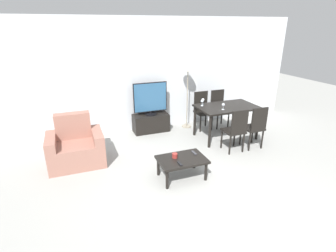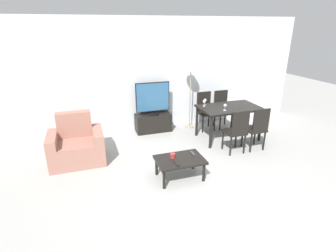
# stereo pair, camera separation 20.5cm
# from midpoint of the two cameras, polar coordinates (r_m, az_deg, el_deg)

# --- Properties ---
(ground_plane) EXTENTS (18.00, 18.00, 0.00)m
(ground_plane) POSITION_cam_midpoint_polar(r_m,az_deg,el_deg) (4.24, 10.00, -15.40)
(ground_plane) COLOR #9E9E99
(wall_back) EXTENTS (7.79, 0.06, 2.70)m
(wall_back) POSITION_cam_midpoint_polar(r_m,az_deg,el_deg) (6.55, -4.07, 10.98)
(wall_back) COLOR silver
(wall_back) RESTS_ON ground_plane
(armchair) EXTENTS (1.01, 0.76, 0.94)m
(armchair) POSITION_cam_midpoint_polar(r_m,az_deg,el_deg) (5.33, -20.46, -4.46)
(armchair) COLOR #9E6B5B
(armchair) RESTS_ON ground_plane
(tv_stand) EXTENTS (0.87, 0.41, 0.44)m
(tv_stand) POSITION_cam_midpoint_polar(r_m,az_deg,el_deg) (6.54, -4.65, 0.69)
(tv_stand) COLOR black
(tv_stand) RESTS_ON ground_plane
(tv) EXTENTS (0.83, 0.29, 0.79)m
(tv) POSITION_cam_midpoint_polar(r_m,az_deg,el_deg) (6.35, -4.81, 5.93)
(tv) COLOR black
(tv) RESTS_ON tv_stand
(coffee_table) EXTENTS (0.82, 0.55, 0.37)m
(coffee_table) POSITION_cam_midpoint_polar(r_m,az_deg,el_deg) (4.53, 1.73, -7.64)
(coffee_table) COLOR black
(coffee_table) RESTS_ON ground_plane
(dining_table) EXTENTS (1.37, 0.85, 0.77)m
(dining_table) POSITION_cam_midpoint_polar(r_m,az_deg,el_deg) (6.15, 11.76, 3.46)
(dining_table) COLOR black
(dining_table) RESTS_ON ground_plane
(dining_chair_near) EXTENTS (0.40, 0.40, 0.94)m
(dining_chair_near) POSITION_cam_midpoint_polar(r_m,az_deg,el_deg) (5.50, 13.53, -0.58)
(dining_chair_near) COLOR black
(dining_chair_near) RESTS_ON ground_plane
(dining_chair_far) EXTENTS (0.40, 0.40, 0.94)m
(dining_chair_far) POSITION_cam_midpoint_polar(r_m,az_deg,el_deg) (6.92, 10.15, 4.18)
(dining_chair_far) COLOR black
(dining_chair_far) RESTS_ON ground_plane
(dining_chair_near_right) EXTENTS (0.40, 0.40, 0.94)m
(dining_chair_near_right) POSITION_cam_midpoint_polar(r_m,az_deg,el_deg) (5.78, 17.50, 0.06)
(dining_chair_near_right) COLOR black
(dining_chair_near_right) RESTS_ON ground_plane
(dining_chair_far_left) EXTENTS (0.40, 0.40, 0.94)m
(dining_chair_far_left) POSITION_cam_midpoint_polar(r_m,az_deg,el_deg) (6.69, 6.59, 3.79)
(dining_chair_far_left) COLOR black
(dining_chair_far_left) RESTS_ON ground_plane
(floor_lamp) EXTENTS (0.31, 0.31, 1.70)m
(floor_lamp) POSITION_cam_midpoint_polar(r_m,az_deg,el_deg) (6.51, 3.46, 11.97)
(floor_lamp) COLOR gray
(floor_lamp) RESTS_ON ground_plane
(remote_primary) EXTENTS (0.04, 0.15, 0.02)m
(remote_primary) POSITION_cam_midpoint_polar(r_m,az_deg,el_deg) (4.33, 1.20, -8.16)
(remote_primary) COLOR black
(remote_primary) RESTS_ON coffee_table
(remote_secondary) EXTENTS (0.04, 0.15, 0.02)m
(remote_secondary) POSITION_cam_midpoint_polar(r_m,az_deg,el_deg) (4.68, 4.44, -5.85)
(remote_secondary) COLOR #38383D
(remote_secondary) RESTS_ON coffee_table
(cup_white_near) EXTENTS (0.09, 0.09, 0.08)m
(cup_white_near) POSITION_cam_midpoint_polar(r_m,az_deg,el_deg) (4.51, 0.18, -6.47)
(cup_white_near) COLOR maroon
(cup_white_near) RESTS_ON coffee_table
(wine_glass_left) EXTENTS (0.07, 0.07, 0.15)m
(wine_glass_left) POSITION_cam_midpoint_polar(r_m,az_deg,el_deg) (6.14, 6.66, 5.60)
(wine_glass_left) COLOR silver
(wine_glass_left) RESTS_ON dining_table
(wine_glass_center) EXTENTS (0.07, 0.07, 0.15)m
(wine_glass_center) POSITION_cam_midpoint_polar(r_m,az_deg,el_deg) (5.82, 10.96, 4.47)
(wine_glass_center) COLOR silver
(wine_glass_center) RESTS_ON dining_table
(wine_glass_right) EXTENTS (0.07, 0.07, 0.15)m
(wine_glass_right) POSITION_cam_midpoint_polar(r_m,az_deg,el_deg) (6.03, 6.49, 5.31)
(wine_glass_right) COLOR silver
(wine_glass_right) RESTS_ON dining_table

